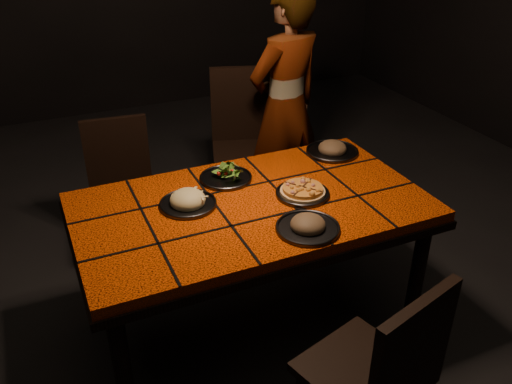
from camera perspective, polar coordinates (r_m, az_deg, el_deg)
name	(u,v)px	position (r m, az deg, el deg)	size (l,w,h in m)	color
room_shell	(251,38)	(2.21, -0.55, 15.95)	(6.04, 7.04, 3.08)	black
dining_table	(252,217)	(2.53, -0.47, -2.63)	(1.62, 0.92, 0.75)	#D94106
chair_near	(383,370)	(2.08, 13.19, -17.77)	(0.50, 0.50, 0.89)	black
chair_far_left	(121,180)	(3.35, -14.00, 1.23)	(0.42, 0.42, 0.85)	black
chair_far_right	(247,136)	(3.62, -0.98, 5.97)	(0.58, 0.58, 1.01)	black
diner	(285,107)	(3.53, 3.11, 8.91)	(0.57, 0.37, 1.56)	brown
plate_pizza	(303,192)	(2.55, 4.93, 0.02)	(0.30, 0.30, 0.04)	#35353A
plate_pasta	(188,201)	(2.47, -7.19, -0.97)	(0.26, 0.26, 0.09)	#35353A
plate_salad	(226,175)	(2.68, -3.21, 1.82)	(0.26, 0.26, 0.07)	#35353A
plate_mushroom_a	(308,225)	(2.29, 5.48, -3.48)	(0.28, 0.28, 0.09)	#35353A
plate_mushroom_b	(332,149)	(2.98, 8.04, 4.53)	(0.28, 0.28, 0.09)	#35353A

